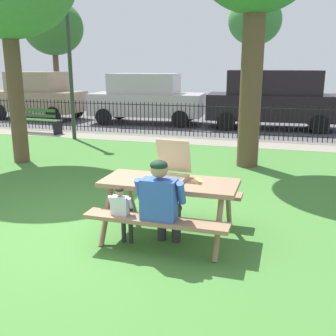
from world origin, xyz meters
TOP-DOWN VIEW (x-y plane):
  - ground at (0.00, 1.99)m, footprint 28.00×11.97m
  - cobblestone_walkway at (0.00, 7.27)m, footprint 28.00×1.40m
  - street_asphalt at (0.00, 11.82)m, footprint 28.00×7.70m
  - picnic_table_foreground at (1.20, 0.32)m, footprint 1.82×1.51m
  - pizza_box_open at (1.18, 0.39)m, footprint 0.52×0.59m
  - pizza_slice_on_table at (1.55, 0.42)m, footprint 0.17×0.29m
  - adult_at_table at (1.24, -0.18)m, footprint 0.61×0.59m
  - child_at_table at (0.73, -0.20)m, footprint 0.31×0.30m
  - iron_fence_streetside at (-0.00, 7.97)m, footprint 19.03×0.03m
  - park_bench_left at (-5.36, 7.13)m, footprint 1.63×0.59m
  - lamp_post_walkway at (-3.66, 6.49)m, footprint 0.28×0.28m
  - parked_car_left at (-7.49, 10.37)m, footprint 3.99×2.01m
  - parked_car_center at (-2.59, 10.37)m, footprint 4.50×2.12m
  - parked_car_right at (2.22, 10.37)m, footprint 4.69×2.15m
  - far_tree_left at (-10.31, 16.60)m, footprint 3.39×3.39m
  - far_tree_midleft at (0.99, 16.60)m, footprint 2.62×2.62m

SIDE VIEW (x-z plane):
  - ground at x=0.00m, z-range -0.02..0.00m
  - street_asphalt at x=0.00m, z-range -0.01..0.00m
  - cobblestone_walkway at x=0.00m, z-range -0.01..0.00m
  - park_bench_left at x=-5.36m, z-range -0.01..0.84m
  - child_at_table at x=0.73m, z-range 0.09..0.91m
  - iron_fence_streetside at x=0.00m, z-range 0.01..1.08m
  - picnic_table_foreground at x=1.20m, z-range 0.20..0.99m
  - adult_at_table at x=1.24m, z-range 0.06..1.25m
  - pizza_slice_on_table at x=1.55m, z-range 0.77..0.79m
  - pizza_box_open at x=1.18m, z-range 0.63..1.15m
  - parked_car_center at x=-2.59m, z-range 0.04..1.98m
  - parked_car_left at x=-7.49m, z-range 0.02..2.00m
  - parked_car_right at x=2.22m, z-range 0.06..2.14m
  - lamp_post_walkway at x=-3.66m, z-range 0.46..4.93m
  - far_tree_left at x=-10.31m, z-range 1.38..7.22m
  - far_tree_midleft at x=0.99m, z-range 1.56..7.12m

